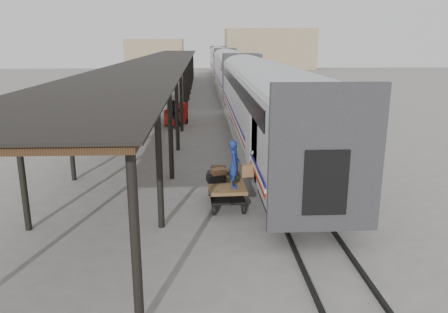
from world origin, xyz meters
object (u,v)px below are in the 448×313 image
luggage_tug (177,115)px  pedestrian (174,115)px  porter (234,164)px  baggage_cart (226,187)px

luggage_tug → pedestrian: (-0.11, -1.37, 0.28)m
luggage_tug → pedestrian: pedestrian is taller
porter → pedestrian: bearing=13.3°
pedestrian → luggage_tug: bearing=-86.8°
pedestrian → porter: bearing=109.1°
luggage_tug → pedestrian: bearing=-71.9°
luggage_tug → porter: porter is taller
luggage_tug → porter: size_ratio=1.20×
baggage_cart → porter: 1.24m
porter → luggage_tug: bearing=12.0°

